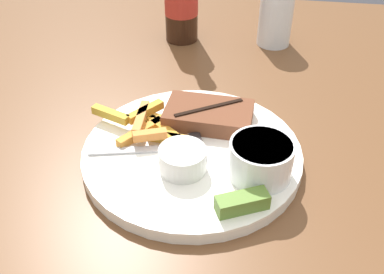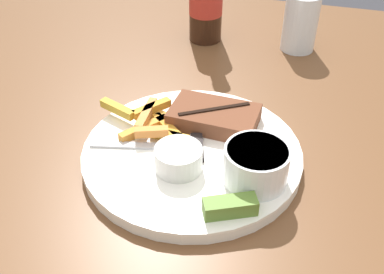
% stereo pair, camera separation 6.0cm
% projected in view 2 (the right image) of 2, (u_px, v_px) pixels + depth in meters
% --- Properties ---
extents(dining_table, '(1.54, 1.24, 0.72)m').
position_uv_depth(dining_table, '(192.00, 190.00, 0.66)').
color(dining_table, brown).
rests_on(dining_table, ground_plane).
extents(dinner_plate, '(0.30, 0.30, 0.02)m').
position_uv_depth(dinner_plate, '(192.00, 154.00, 0.62)').
color(dinner_plate, white).
rests_on(dinner_plate, dining_table).
extents(steak_portion, '(0.13, 0.08, 0.03)m').
position_uv_depth(steak_portion, '(214.00, 117.00, 0.65)').
color(steak_portion, brown).
rests_on(steak_portion, dinner_plate).
extents(fries_pile, '(0.15, 0.10, 0.02)m').
position_uv_depth(fries_pile, '(153.00, 121.00, 0.64)').
color(fries_pile, '#C98A2A').
rests_on(fries_pile, dinner_plate).
extents(coleslaw_cup, '(0.08, 0.08, 0.05)m').
position_uv_depth(coleslaw_cup, '(256.00, 163.00, 0.55)').
color(coleslaw_cup, white).
rests_on(coleslaw_cup, dinner_plate).
extents(dipping_sauce_cup, '(0.06, 0.06, 0.03)m').
position_uv_depth(dipping_sauce_cup, '(179.00, 158.00, 0.57)').
color(dipping_sauce_cup, silver).
rests_on(dipping_sauce_cup, dinner_plate).
extents(pickle_spear, '(0.07, 0.05, 0.02)m').
position_uv_depth(pickle_spear, '(230.00, 207.00, 0.51)').
color(pickle_spear, '#567A2D').
rests_on(pickle_spear, dinner_plate).
extents(fork_utensil, '(0.13, 0.04, 0.00)m').
position_uv_depth(fork_utensil, '(135.00, 146.00, 0.61)').
color(fork_utensil, '#B7B7BC').
rests_on(fork_utensil, dinner_plate).
extents(knife_utensil, '(0.07, 0.16, 0.01)m').
position_uv_depth(knife_utensil, '(196.00, 130.00, 0.64)').
color(knife_utensil, '#B7B7BC').
rests_on(knife_utensil, dinner_plate).
extents(drinking_glass, '(0.07, 0.07, 0.11)m').
position_uv_depth(drinking_glass, '(300.00, 23.00, 0.85)').
color(drinking_glass, silver).
rests_on(drinking_glass, dining_table).
extents(salt_shaker, '(0.03, 0.03, 0.07)m').
position_uv_depth(salt_shaker, '(295.00, 20.00, 0.91)').
color(salt_shaker, white).
rests_on(salt_shaker, dining_table).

